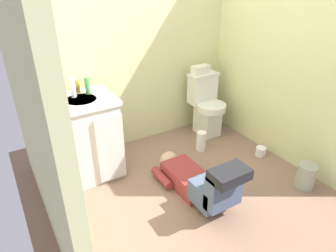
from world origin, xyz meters
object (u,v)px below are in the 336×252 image
person_plumber (199,181)px  bottle_amber (77,87)px  bottle_green (88,86)px  paper_towel_roll (201,141)px  bottle_blue (62,88)px  faucet (75,89)px  tissue_box (201,70)px  soap_dispenser (54,91)px  toilet (206,105)px  toilet_paper_roll (261,151)px  trash_can (306,176)px  bottle_clear (73,88)px  vanity_cabinet (86,137)px

person_plumber → bottle_amber: bottle_amber is taller
bottle_green → paper_towel_roll: bottle_green is taller
bottle_blue → bottle_amber: size_ratio=1.24×
bottle_blue → bottle_amber: (0.14, 0.00, -0.01)m
faucet → tissue_box: faucet is taller
soap_dispenser → toilet: bearing=-1.0°
paper_towel_roll → toilet_paper_roll: size_ratio=2.05×
tissue_box → bottle_green: bearing=-175.7°
bottle_blue → trash_can: size_ratio=0.59×
soap_dispenser → toilet_paper_roll: bearing=-22.5°
soap_dispenser → bottle_blue: 0.09m
bottle_clear → toilet_paper_roll: size_ratio=1.60×
soap_dispenser → trash_can: 2.45m
faucet → bottle_amber: 0.03m
faucet → tissue_box: bearing=1.6°
toilet → vanity_cabinet: vanity_cabinet is taller
bottle_blue → tissue_box: bearing=1.1°
bottle_clear → toilet: bearing=0.9°
tissue_box → faucet: bearing=-178.4°
toilet → paper_towel_roll: (-0.30, -0.32, -0.25)m
paper_towel_roll → toilet_paper_roll: bearing=-42.0°
paper_towel_roll → bottle_amber: bearing=162.3°
bottle_clear → vanity_cabinet: bearing=-62.2°
vanity_cabinet → tissue_box: (1.48, 0.19, 0.38)m
person_plumber → soap_dispenser: bearing=132.9°
vanity_cabinet → bottle_green: bearing=39.8°
paper_towel_roll → bottle_clear: bearing=166.8°
bottle_green → paper_towel_roll: bearing=-15.2°
trash_can → paper_towel_roll: size_ratio=1.11×
person_plumber → bottle_blue: bottle_blue is taller
faucet → toilet_paper_roll: (1.73, -0.81, -0.82)m
faucet → bottle_blue: 0.11m
toilet → paper_towel_roll: toilet is taller
person_plumber → bottle_clear: bearing=129.3°
bottle_blue → faucet: bearing=-4.9°
trash_can → paper_towel_roll: trash_can is taller
person_plumber → paper_towel_roll: 0.81m
soap_dispenser → tissue_box: bearing=2.1°
vanity_cabinet → trash_can: bearing=-37.5°
faucet → toilet_paper_roll: faucet is taller
bottle_amber → faucet: bearing=-154.9°
bottle_clear → paper_towel_roll: 1.52m
toilet_paper_roll → soap_dispenser: bearing=157.5°
toilet → bottle_clear: size_ratio=4.26×
vanity_cabinet → soap_dispenser: soap_dispenser is taller
bottle_green → tissue_box: bearing=4.3°
tissue_box → toilet_paper_roll: bearing=-74.3°
toilet → bottle_amber: bearing=177.6°
bottle_amber → paper_towel_roll: bearing=-17.7°
vanity_cabinet → bottle_amber: size_ratio=6.85×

